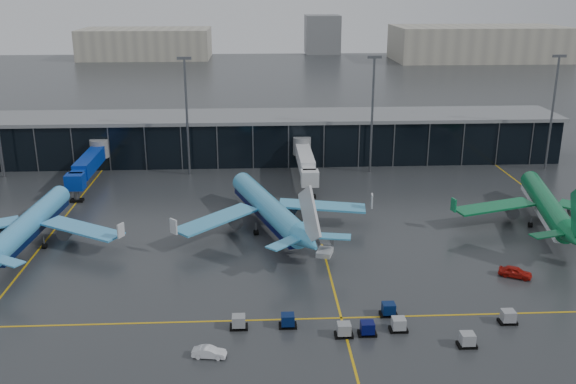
{
  "coord_description": "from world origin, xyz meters",
  "views": [
    {
      "loc": [
        -0.45,
        -86.3,
        40.23
      ],
      "look_at": [
        5.0,
        18.0,
        6.0
      ],
      "focal_mm": 40.0,
      "sensor_mm": 36.0,
      "label": 1
    }
  ],
  "objects_px": {
    "airliner_aer_lingus": "(548,192)",
    "baggage_carts": "(375,324)",
    "airliner_arkefly": "(29,210)",
    "service_van_red": "(515,272)",
    "service_van_white": "(209,352)",
    "mobile_airstair": "(325,250)",
    "airliner_klm_near": "(268,194)"
  },
  "relations": [
    {
      "from": "service_van_red",
      "to": "service_van_white",
      "type": "relative_size",
      "value": 1.2
    },
    {
      "from": "airliner_aer_lingus",
      "to": "baggage_carts",
      "type": "relative_size",
      "value": 1.08
    },
    {
      "from": "baggage_carts",
      "to": "service_van_white",
      "type": "xyz_separation_m",
      "value": [
        -19.69,
        -4.92,
        -0.12
      ]
    },
    {
      "from": "airliner_arkefly",
      "to": "baggage_carts",
      "type": "xyz_separation_m",
      "value": [
        50.29,
        -29.65,
        -5.03
      ]
    },
    {
      "from": "airliner_klm_near",
      "to": "service_van_red",
      "type": "relative_size",
      "value": 8.83
    },
    {
      "from": "baggage_carts",
      "to": "service_van_red",
      "type": "height_order",
      "value": "baggage_carts"
    },
    {
      "from": "baggage_carts",
      "to": "mobile_airstair",
      "type": "height_order",
      "value": "mobile_airstair"
    },
    {
      "from": "airliner_arkefly",
      "to": "service_van_white",
      "type": "bearing_deg",
      "value": -44.98
    },
    {
      "from": "baggage_carts",
      "to": "service_van_white",
      "type": "bearing_deg",
      "value": -165.96
    },
    {
      "from": "airliner_klm_near",
      "to": "service_van_white",
      "type": "relative_size",
      "value": 10.56
    },
    {
      "from": "airliner_aer_lingus",
      "to": "baggage_carts",
      "type": "height_order",
      "value": "airliner_aer_lingus"
    },
    {
      "from": "airliner_aer_lingus",
      "to": "service_van_white",
      "type": "bearing_deg",
      "value": -133.12
    },
    {
      "from": "airliner_arkefly",
      "to": "service_van_white",
      "type": "xyz_separation_m",
      "value": [
        30.6,
        -34.58,
        -5.16
      ]
    },
    {
      "from": "service_van_white",
      "to": "baggage_carts",
      "type": "bearing_deg",
      "value": -67.73
    },
    {
      "from": "airliner_klm_near",
      "to": "baggage_carts",
      "type": "distance_m",
      "value": 36.91
    },
    {
      "from": "airliner_arkefly",
      "to": "service_van_white",
      "type": "distance_m",
      "value": 46.46
    },
    {
      "from": "baggage_carts",
      "to": "service_van_red",
      "type": "relative_size",
      "value": 7.7
    },
    {
      "from": "service_van_red",
      "to": "airliner_aer_lingus",
      "type": "bearing_deg",
      "value": -3.77
    },
    {
      "from": "service_van_red",
      "to": "airliner_arkefly",
      "type": "bearing_deg",
      "value": 106.75
    },
    {
      "from": "airliner_klm_near",
      "to": "service_van_red",
      "type": "distance_m",
      "value": 41.06
    },
    {
      "from": "airliner_arkefly",
      "to": "service_van_white",
      "type": "height_order",
      "value": "airliner_arkefly"
    },
    {
      "from": "mobile_airstair",
      "to": "service_van_red",
      "type": "relative_size",
      "value": 0.81
    },
    {
      "from": "baggage_carts",
      "to": "service_van_white",
      "type": "relative_size",
      "value": 9.21
    },
    {
      "from": "airliner_klm_near",
      "to": "airliner_aer_lingus",
      "type": "height_order",
      "value": "airliner_klm_near"
    },
    {
      "from": "airliner_aer_lingus",
      "to": "service_van_red",
      "type": "bearing_deg",
      "value": -110.99
    },
    {
      "from": "airliner_arkefly",
      "to": "service_van_red",
      "type": "xyz_separation_m",
      "value": [
        73.06,
        -16.07,
        -5.01
      ]
    },
    {
      "from": "baggage_carts",
      "to": "service_van_white",
      "type": "height_order",
      "value": "baggage_carts"
    },
    {
      "from": "airliner_arkefly",
      "to": "service_van_red",
      "type": "distance_m",
      "value": 74.98
    },
    {
      "from": "airliner_arkefly",
      "to": "airliner_klm_near",
      "type": "relative_size",
      "value": 0.93
    },
    {
      "from": "airliner_klm_near",
      "to": "baggage_carts",
      "type": "xyz_separation_m",
      "value": [
        12.2,
        -34.4,
        -5.49
      ]
    },
    {
      "from": "airliner_aer_lingus",
      "to": "service_van_red",
      "type": "height_order",
      "value": "airliner_aer_lingus"
    },
    {
      "from": "service_van_white",
      "to": "mobile_airstair",
      "type": "bearing_deg",
      "value": -21.75
    }
  ]
}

